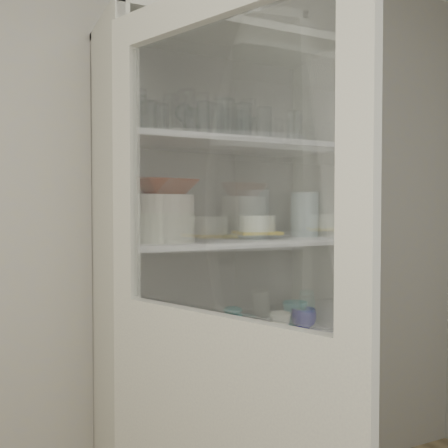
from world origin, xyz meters
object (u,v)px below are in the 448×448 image
measuring_cups (160,341)px  goblet_0 (128,119)px  goblet_2 (247,130)px  mug_white (280,323)px  white_canister (173,323)px  pantry_cabinet (218,313)px  teal_jar (233,321)px  yellow_trivet (257,233)px  cream_dish (164,435)px  goblet_1 (184,121)px  grey_bowl_stack (305,215)px  glass_platter (257,236)px  cream_bowl (165,204)px  cupboard_door (219,396)px  white_ramekin (257,223)px  goblet_3 (256,131)px  plate_stack_front (165,227)px  mug_teal (295,313)px  plate_stack_back (157,231)px  terracotta_bowl (165,187)px  tin_box (265,414)px

measuring_cups → goblet_0: bearing=116.4°
goblet_2 → mug_white: size_ratio=1.58×
mug_white → white_canister: bearing=147.5°
pantry_cabinet → teal_jar: 0.08m
teal_jar → measuring_cups: 0.35m
yellow_trivet → cream_dish: 0.90m
teal_jar → white_canister: 0.26m
goblet_1 → cream_dish: 1.27m
grey_bowl_stack → glass_platter: bearing=179.9°
grey_bowl_stack → teal_jar: (-0.36, 0.00, -0.45)m
cream_bowl → grey_bowl_stack: (0.69, 0.07, -0.05)m
cupboard_door → goblet_2: (0.47, 0.72, 0.86)m
glass_platter → white_ramekin: bearing=0.0°
teal_jar → goblet_3: bearing=32.0°
plate_stack_front → white_ramekin: 0.45m
pantry_cabinet → cream_bowl: 0.56m
plate_stack_front → mug_teal: 0.77m
pantry_cabinet → plate_stack_back: bearing=174.8°
cupboard_door → cream_bowl: 0.79m
terracotta_bowl → plate_stack_back: bearing=83.5°
goblet_0 → white_ramekin: goblet_0 is taller
goblet_1 → cream_dish: (-0.13, -0.10, -1.26)m
goblet_2 → cream_dish: goblet_2 is taller
cupboard_door → white_canister: (0.12, 0.69, 0.05)m
goblet_2 → goblet_3: goblet_3 is taller
goblet_1 → goblet_3: (0.36, 0.03, -0.01)m
plate_stack_front → cream_bowl: cream_bowl is taller
grey_bowl_stack → yellow_trivet: bearing=179.9°
white_ramekin → cream_dish: size_ratio=0.74×
cupboard_door → measuring_cups: cupboard_door is taller
terracotta_bowl → cream_dish: 0.98m
grey_bowl_stack → goblet_1: bearing=172.1°
goblet_0 → yellow_trivet: size_ratio=0.94×
plate_stack_back → pantry_cabinet: bearing=-5.2°
white_canister → grey_bowl_stack: bearing=-4.2°
measuring_cups → tin_box: measuring_cups is taller
cream_bowl → cream_dish: size_ratio=1.03×
white_canister → cream_dish: 0.44m
grey_bowl_stack → mug_white: grey_bowl_stack is taller
teal_jar → white_canister: bearing=169.9°
cream_dish → plate_stack_back: bearing=85.7°
plate_stack_back → teal_jar: 0.50m
pantry_cabinet → goblet_1: pantry_cabinet is taller
grey_bowl_stack → white_canister: grey_bowl_stack is taller
cupboard_door → pantry_cabinet: bearing=132.4°
glass_platter → mug_teal: glass_platter is taller
plate_stack_front → glass_platter: plate_stack_front is taller
plate_stack_front → cream_bowl: 0.09m
teal_jar → cream_dish: 0.52m
grey_bowl_stack → cream_dish: bearing=-178.0°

